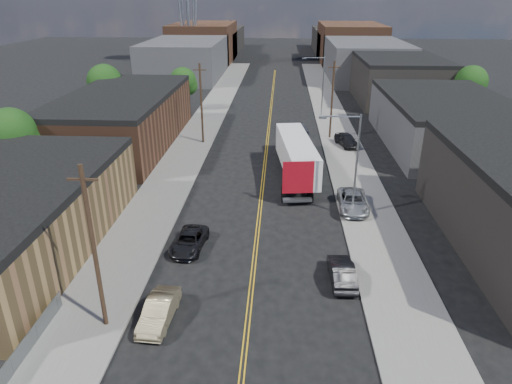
# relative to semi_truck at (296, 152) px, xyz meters

# --- Properties ---
(ground) EXTENTS (260.00, 260.00, 0.00)m
(ground) POSITION_rel_semi_truck_xyz_m (-3.34, 25.08, -2.43)
(ground) COLOR black
(ground) RESTS_ON ground
(centerline) EXTENTS (0.32, 120.00, 0.01)m
(centerline) POSITION_rel_semi_truck_xyz_m (-3.34, 10.08, -2.42)
(centerline) COLOR gold
(centerline) RESTS_ON ground
(sidewalk_left) EXTENTS (5.00, 140.00, 0.15)m
(sidewalk_left) POSITION_rel_semi_truck_xyz_m (-12.84, 10.08, -2.35)
(sidewalk_left) COLOR slate
(sidewalk_left) RESTS_ON ground
(sidewalk_right) EXTENTS (5.00, 140.00, 0.15)m
(sidewalk_right) POSITION_rel_semi_truck_xyz_m (6.16, 10.08, -2.35)
(sidewalk_right) COLOR slate
(sidewalk_right) RESTS_ON ground
(warehouse_tan) EXTENTS (12.00, 22.00, 5.60)m
(warehouse_tan) POSITION_rel_semi_truck_xyz_m (-21.34, -16.92, 0.37)
(warehouse_tan) COLOR olive
(warehouse_tan) RESTS_ON ground
(warehouse_brown) EXTENTS (12.00, 26.00, 6.60)m
(warehouse_brown) POSITION_rel_semi_truck_xyz_m (-21.34, 9.08, 0.87)
(warehouse_brown) COLOR #4F2F1F
(warehouse_brown) RESTS_ON ground
(industrial_right_b) EXTENTS (14.00, 24.00, 6.10)m
(industrial_right_b) POSITION_rel_semi_truck_xyz_m (18.66, 11.08, 0.62)
(industrial_right_b) COLOR #333335
(industrial_right_b) RESTS_ON ground
(industrial_right_c) EXTENTS (14.00, 22.00, 7.60)m
(industrial_right_c) POSITION_rel_semi_truck_xyz_m (18.66, 37.08, 1.37)
(industrial_right_c) COLOR black
(industrial_right_c) RESTS_ON ground
(skyline_left_a) EXTENTS (16.00, 30.00, 8.00)m
(skyline_left_a) POSITION_rel_semi_truck_xyz_m (-23.34, 60.08, 1.57)
(skyline_left_a) COLOR #333335
(skyline_left_a) RESTS_ON ground
(skyline_right_a) EXTENTS (16.00, 30.00, 8.00)m
(skyline_right_a) POSITION_rel_semi_truck_xyz_m (16.66, 60.08, 1.57)
(skyline_right_a) COLOR #333335
(skyline_right_a) RESTS_ON ground
(skyline_left_b) EXTENTS (16.00, 26.00, 10.00)m
(skyline_left_b) POSITION_rel_semi_truck_xyz_m (-23.34, 85.08, 2.57)
(skyline_left_b) COLOR #4F2F1F
(skyline_left_b) RESTS_ON ground
(skyline_right_b) EXTENTS (16.00, 26.00, 10.00)m
(skyline_right_b) POSITION_rel_semi_truck_xyz_m (16.66, 85.08, 2.57)
(skyline_right_b) COLOR #4F2F1F
(skyline_right_b) RESTS_ON ground
(skyline_left_c) EXTENTS (16.00, 40.00, 7.00)m
(skyline_left_c) POSITION_rel_semi_truck_xyz_m (-23.34, 105.08, 1.07)
(skyline_left_c) COLOR black
(skyline_left_c) RESTS_ON ground
(skyline_right_c) EXTENTS (16.00, 40.00, 7.00)m
(skyline_right_c) POSITION_rel_semi_truck_xyz_m (16.66, 105.08, 1.07)
(skyline_right_c) COLOR black
(skyline_right_c) RESTS_ON ground
(streetlight_near) EXTENTS (3.39, 0.25, 9.00)m
(streetlight_near) POSITION_rel_semi_truck_xyz_m (4.26, -9.92, 2.90)
(streetlight_near) COLOR gray
(streetlight_near) RESTS_ON ground
(streetlight_far) EXTENTS (3.39, 0.25, 9.00)m
(streetlight_far) POSITION_rel_semi_truck_xyz_m (4.26, 25.08, 2.90)
(streetlight_far) COLOR gray
(streetlight_far) RESTS_ON ground
(utility_pole_left_near) EXTENTS (1.60, 0.26, 10.00)m
(utility_pole_left_near) POSITION_rel_semi_truck_xyz_m (-11.54, -24.92, 2.71)
(utility_pole_left_near) COLOR black
(utility_pole_left_near) RESTS_ON ground
(utility_pole_left_far) EXTENTS (1.60, 0.26, 10.00)m
(utility_pole_left_far) POSITION_rel_semi_truck_xyz_m (-11.54, 10.08, 2.71)
(utility_pole_left_far) COLOR black
(utility_pole_left_far) RESTS_ON ground
(utility_pole_right) EXTENTS (1.60, 0.26, 10.00)m
(utility_pole_right) POSITION_rel_semi_truck_xyz_m (4.86, 13.08, 2.71)
(utility_pole_right) COLOR black
(utility_pole_right) RESTS_ON ground
(tree_left_near) EXTENTS (4.85, 4.76, 7.91)m
(tree_left_near) POSITION_rel_semi_truck_xyz_m (-27.28, -4.92, 2.75)
(tree_left_near) COLOR black
(tree_left_near) RESTS_ON ground
(tree_left_mid) EXTENTS (5.10, 5.04, 8.37)m
(tree_left_mid) POSITION_rel_semi_truck_xyz_m (-27.28, 20.08, 3.05)
(tree_left_mid) COLOR black
(tree_left_mid) RESTS_ON ground
(tree_left_far) EXTENTS (4.35, 4.20, 6.97)m
(tree_left_far) POSITION_rel_semi_truck_xyz_m (-17.28, 27.08, 2.14)
(tree_left_far) COLOR black
(tree_left_far) RESTS_ON ground
(tree_right_far) EXTENTS (4.85, 4.76, 7.91)m
(tree_right_far) POSITION_rel_semi_truck_xyz_m (26.72, 25.08, 2.75)
(tree_right_far) COLOR black
(tree_right_far) RESTS_ON ground
(semi_truck) EXTENTS (4.30, 16.56, 4.26)m
(semi_truck) POSITION_rel_semi_truck_xyz_m (0.00, 0.00, 0.00)
(semi_truck) COLOR silver
(semi_truck) RESTS_ON ground
(car_left_b) EXTENTS (1.79, 4.42, 1.43)m
(car_left_b) POSITION_rel_semi_truck_xyz_m (-8.53, -24.35, -1.72)
(car_left_b) COLOR #807253
(car_left_b) RESTS_ON ground
(car_left_c) EXTENTS (2.57, 4.83, 1.29)m
(car_left_c) POSITION_rel_semi_truck_xyz_m (-8.34, -16.05, -1.78)
(car_left_c) COLOR black
(car_left_c) RESTS_ON ground
(car_right_oncoming) EXTENTS (1.65, 4.41, 1.44)m
(car_right_oncoming) POSITION_rel_semi_truck_xyz_m (2.64, -19.71, -1.71)
(car_right_oncoming) COLOR black
(car_right_oncoming) RESTS_ON ground
(car_right_lot_a) EXTENTS (2.67, 5.44, 1.49)m
(car_right_lot_a) POSITION_rel_semi_truck_xyz_m (4.86, -8.73, -1.54)
(car_right_lot_a) COLOR #A3A6A9
(car_right_lot_a) RESTS_ON sidewalk_right
(car_right_lot_c) EXTENTS (3.06, 4.91, 1.56)m
(car_right_lot_c) POSITION_rel_semi_truck_xyz_m (6.61, 9.50, -1.50)
(car_right_lot_c) COLOR black
(car_right_lot_c) RESTS_ON sidewalk_right
(car_ahead_truck) EXTENTS (2.37, 5.08, 1.41)m
(car_ahead_truck) POSITION_rel_semi_truck_xyz_m (-0.47, 7.08, -1.73)
(car_ahead_truck) COLOR black
(car_ahead_truck) RESTS_ON ground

